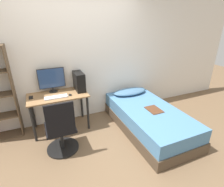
{
  "coord_description": "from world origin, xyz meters",
  "views": [
    {
      "loc": [
        -0.78,
        -2.03,
        2.03
      ],
      "look_at": [
        0.41,
        0.68,
        0.75
      ],
      "focal_mm": 28.0,
      "sensor_mm": 36.0,
      "label": 1
    }
  ],
  "objects": [
    {
      "name": "monitor",
      "position": [
        -0.57,
        1.29,
        0.98
      ],
      "size": [
        0.49,
        0.16,
        0.46
      ],
      "color": "black",
      "rests_on": "desk"
    },
    {
      "name": "office_chair",
      "position": [
        -0.6,
        0.39,
        0.36
      ],
      "size": [
        0.52,
        0.52,
        0.94
      ],
      "color": "black",
      "rests_on": "ground_plane"
    },
    {
      "name": "pillow",
      "position": [
        1.04,
        1.12,
        0.51
      ],
      "size": [
        0.77,
        0.36,
        0.11
      ],
      "color": "teal",
      "rests_on": "bed"
    },
    {
      "name": "wall_back",
      "position": [
        0.0,
        1.41,
        1.25
      ],
      "size": [
        8.0,
        0.05,
        2.5
      ],
      "color": "silver",
      "rests_on": "ground_plane"
    },
    {
      "name": "keyboard",
      "position": [
        -0.56,
        0.97,
        0.73
      ],
      "size": [
        0.4,
        0.15,
        0.02
      ],
      "color": "silver",
      "rests_on": "desk"
    },
    {
      "name": "magazine",
      "position": [
        1.09,
        0.29,
        0.46
      ],
      "size": [
        0.24,
        0.32,
        0.01
      ],
      "color": "#56331E",
      "rests_on": "bed"
    },
    {
      "name": "bed",
      "position": [
        1.04,
        0.38,
        0.22
      ],
      "size": [
        1.01,
        2.01,
        0.46
      ],
      "color": "#4C3D2D",
      "rests_on": "ground_plane"
    },
    {
      "name": "mouse",
      "position": [
        -0.31,
        0.97,
        0.73
      ],
      "size": [
        0.06,
        0.09,
        0.02
      ],
      "color": "black",
      "rests_on": "desk"
    },
    {
      "name": "phone",
      "position": [
        -0.97,
        1.15,
        0.73
      ],
      "size": [
        0.07,
        0.14,
        0.01
      ],
      "color": "black",
      "rests_on": "desk"
    },
    {
      "name": "ground_plane",
      "position": [
        0.0,
        0.0,
        0.0
      ],
      "size": [
        14.0,
        14.0,
        0.0
      ],
      "primitive_type": "plane",
      "color": "brown"
    },
    {
      "name": "pc_tower",
      "position": [
        -0.08,
        1.17,
        0.9
      ],
      "size": [
        0.17,
        0.39,
        0.35
      ],
      "color": "black",
      "rests_on": "desk"
    },
    {
      "name": "desk",
      "position": [
        -0.51,
        1.09,
        0.61
      ],
      "size": [
        1.08,
        0.59,
        0.72
      ],
      "color": "#997047",
      "rests_on": "ground_plane"
    }
  ]
}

